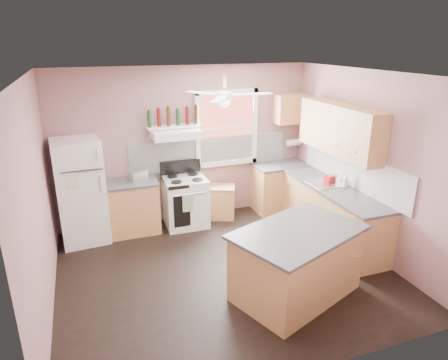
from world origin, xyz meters
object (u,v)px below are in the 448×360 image
object	(u,v)px
toaster	(138,175)
refrigerator	(81,192)
stove	(186,202)
island	(296,264)
cart	(218,202)

from	to	relation	value
toaster	refrigerator	bearing A→B (deg)	159.39
refrigerator	stove	distance (m)	1.73
island	toaster	bearing A→B (deg)	100.46
toaster	cart	world-z (taller)	toaster
island	stove	bearing A→B (deg)	86.44
stove	toaster	bearing A→B (deg)	177.81
refrigerator	island	world-z (taller)	refrigerator
toaster	stove	world-z (taller)	toaster
refrigerator	cart	xyz separation A→B (m)	(2.31, 0.09, -0.54)
stove	island	world-z (taller)	same
stove	cart	bearing A→B (deg)	11.92
toaster	cart	xyz separation A→B (m)	(1.40, 0.06, -0.69)
refrigerator	stove	xyz separation A→B (m)	(1.68, -0.02, -0.41)
refrigerator	island	size ratio (longest dim) A/B	1.12
refrigerator	cart	bearing A→B (deg)	-2.06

